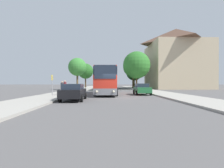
{
  "coord_description": "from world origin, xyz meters",
  "views": [
    {
      "loc": [
        -0.75,
        -18.31,
        1.57
      ],
      "look_at": [
        0.01,
        13.81,
        1.36
      ],
      "focal_mm": 28.0,
      "sensor_mm": 36.0,
      "label": 1
    }
  ],
  "objects_px": {
    "bus_stop_sign": "(52,82)",
    "tree_left_far": "(86,71)",
    "bus_front": "(107,81)",
    "tree_right_far": "(134,73)",
    "bus_rear": "(108,82)",
    "tree_left_near": "(77,67)",
    "bus_middle": "(108,82)",
    "tree_right_mid": "(137,65)",
    "pedestrian_waiting_near": "(65,87)",
    "parked_car_right_near": "(142,89)",
    "pedestrian_waiting_far": "(62,88)",
    "parked_car_left_curb": "(74,92)",
    "tree_right_near": "(133,67)"
  },
  "relations": [
    {
      "from": "tree_left_far",
      "to": "parked_car_left_curb",
      "type": "bearing_deg",
      "value": -84.27
    },
    {
      "from": "tree_left_near",
      "to": "bus_front",
      "type": "bearing_deg",
      "value": -66.17
    },
    {
      "from": "bus_stop_sign",
      "to": "tree_left_far",
      "type": "bearing_deg",
      "value": 90.88
    },
    {
      "from": "bus_front",
      "to": "pedestrian_waiting_far",
      "type": "height_order",
      "value": "bus_front"
    },
    {
      "from": "bus_front",
      "to": "tree_right_near",
      "type": "height_order",
      "value": "tree_right_near"
    },
    {
      "from": "pedestrian_waiting_near",
      "to": "tree_right_near",
      "type": "xyz_separation_m",
      "value": [
        12.31,
        26.84,
        4.95
      ]
    },
    {
      "from": "bus_middle",
      "to": "parked_car_left_curb",
      "type": "xyz_separation_m",
      "value": [
        -2.96,
        -23.81,
        -0.99
      ]
    },
    {
      "from": "parked_car_right_near",
      "to": "pedestrian_waiting_near",
      "type": "height_order",
      "value": "pedestrian_waiting_near"
    },
    {
      "from": "bus_rear",
      "to": "parked_car_right_near",
      "type": "bearing_deg",
      "value": -79.39
    },
    {
      "from": "tree_left_far",
      "to": "bus_middle",
      "type": "bearing_deg",
      "value": -65.3
    },
    {
      "from": "tree_left_near",
      "to": "bus_stop_sign",
      "type": "bearing_deg",
      "value": -88.63
    },
    {
      "from": "pedestrian_waiting_far",
      "to": "tree_left_far",
      "type": "distance_m",
      "value": 34.23
    },
    {
      "from": "tree_right_near",
      "to": "tree_right_mid",
      "type": "bearing_deg",
      "value": -91.34
    },
    {
      "from": "tree_left_near",
      "to": "tree_right_near",
      "type": "xyz_separation_m",
      "value": [
        13.86,
        9.23,
        0.85
      ]
    },
    {
      "from": "bus_rear",
      "to": "tree_left_far",
      "type": "bearing_deg",
      "value": 172.44
    },
    {
      "from": "parked_car_right_near",
      "to": "bus_stop_sign",
      "type": "distance_m",
      "value": 11.26
    },
    {
      "from": "bus_front",
      "to": "tree_right_near",
      "type": "distance_m",
      "value": 25.77
    },
    {
      "from": "parked_car_left_curb",
      "to": "pedestrian_waiting_far",
      "type": "xyz_separation_m",
      "value": [
        -2.26,
        4.76,
        0.19
      ]
    },
    {
      "from": "bus_front",
      "to": "tree_right_far",
      "type": "distance_m",
      "value": 30.0
    },
    {
      "from": "tree_right_near",
      "to": "pedestrian_waiting_far",
      "type": "bearing_deg",
      "value": -113.58
    },
    {
      "from": "pedestrian_waiting_near",
      "to": "tree_right_mid",
      "type": "relative_size",
      "value": 0.19
    },
    {
      "from": "pedestrian_waiting_far",
      "to": "tree_right_mid",
      "type": "height_order",
      "value": "tree_right_mid"
    },
    {
      "from": "pedestrian_waiting_near",
      "to": "tree_right_far",
      "type": "relative_size",
      "value": 0.25
    },
    {
      "from": "parked_car_right_near",
      "to": "tree_right_mid",
      "type": "relative_size",
      "value": 0.46
    },
    {
      "from": "parked_car_left_curb",
      "to": "pedestrian_waiting_far",
      "type": "height_order",
      "value": "pedestrian_waiting_far"
    },
    {
      "from": "bus_rear",
      "to": "parked_car_right_near",
      "type": "relative_size",
      "value": 2.62
    },
    {
      "from": "pedestrian_waiting_far",
      "to": "tree_left_far",
      "type": "relative_size",
      "value": 0.22
    },
    {
      "from": "bus_middle",
      "to": "tree_right_mid",
      "type": "xyz_separation_m",
      "value": [
        6.91,
        1.91,
        4.03
      ]
    },
    {
      "from": "bus_front",
      "to": "tree_left_near",
      "type": "xyz_separation_m",
      "value": [
        -6.71,
        15.18,
        3.27
      ]
    },
    {
      "from": "tree_right_near",
      "to": "tree_right_far",
      "type": "height_order",
      "value": "tree_right_near"
    },
    {
      "from": "bus_front",
      "to": "tree_left_far",
      "type": "bearing_deg",
      "value": 103.98
    },
    {
      "from": "bus_front",
      "to": "bus_middle",
      "type": "distance_m",
      "value": 15.28
    },
    {
      "from": "tree_left_far",
      "to": "bus_stop_sign",
      "type": "bearing_deg",
      "value": -89.12
    },
    {
      "from": "parked_car_left_curb",
      "to": "bus_middle",
      "type": "bearing_deg",
      "value": 81.65
    },
    {
      "from": "pedestrian_waiting_far",
      "to": "tree_right_near",
      "type": "bearing_deg",
      "value": 112.86
    },
    {
      "from": "bus_rear",
      "to": "tree_left_near",
      "type": "xyz_separation_m",
      "value": [
        -6.77,
        -13.82,
        3.33
      ]
    },
    {
      "from": "bus_front",
      "to": "pedestrian_waiting_near",
      "type": "xyz_separation_m",
      "value": [
        -5.16,
        -2.42,
        -0.83
      ]
    },
    {
      "from": "parked_car_right_near",
      "to": "bus_stop_sign",
      "type": "xyz_separation_m",
      "value": [
        -10.89,
        -2.73,
        0.86
      ]
    },
    {
      "from": "tree_right_mid",
      "to": "bus_middle",
      "type": "bearing_deg",
      "value": -164.59
    },
    {
      "from": "tree_left_near",
      "to": "tree_right_far",
      "type": "relative_size",
      "value": 1.0
    },
    {
      "from": "parked_car_right_near",
      "to": "tree_right_far",
      "type": "distance_m",
      "value": 30.4
    },
    {
      "from": "bus_rear",
      "to": "tree_left_near",
      "type": "distance_m",
      "value": 15.75
    },
    {
      "from": "tree_left_far",
      "to": "tree_right_far",
      "type": "bearing_deg",
      "value": -5.47
    },
    {
      "from": "pedestrian_waiting_far",
      "to": "tree_left_far",
      "type": "height_order",
      "value": "tree_left_far"
    },
    {
      "from": "parked_car_right_near",
      "to": "tree_right_near",
      "type": "xyz_separation_m",
      "value": [
        2.51,
        25.63,
        5.2
      ]
    },
    {
      "from": "tree_right_mid",
      "to": "pedestrian_waiting_near",
      "type": "bearing_deg",
      "value": -121.77
    },
    {
      "from": "bus_middle",
      "to": "parked_car_right_near",
      "type": "bearing_deg",
      "value": -74.05
    },
    {
      "from": "pedestrian_waiting_far",
      "to": "tree_left_near",
      "type": "bearing_deg",
      "value": 141.13
    },
    {
      "from": "tree_right_mid",
      "to": "bus_rear",
      "type": "bearing_deg",
      "value": 120.34
    },
    {
      "from": "bus_front",
      "to": "bus_rear",
      "type": "xyz_separation_m",
      "value": [
        0.06,
        29.01,
        -0.06
      ]
    }
  ]
}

